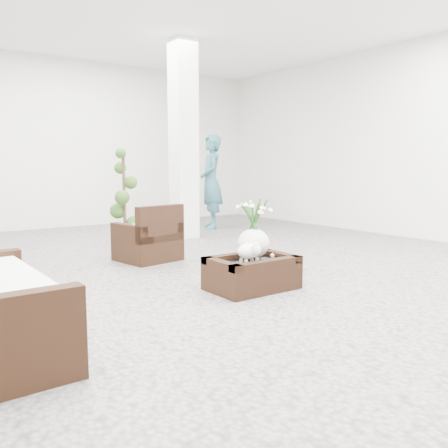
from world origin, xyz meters
TOP-DOWN VIEW (x-y plane):
  - ground at (0.00, 0.00)m, footprint 11.00×11.00m
  - column at (1.20, 2.80)m, footprint 0.40×0.40m
  - coffee_table at (-0.11, -0.76)m, footprint 0.90×0.60m
  - sheep_figurine at (-0.23, -0.86)m, footprint 0.28×0.23m
  - planter_narcissus at (-0.01, -0.66)m, footprint 0.44×0.44m
  - tealight at (0.19, -0.74)m, footprint 0.04×0.04m
  - armchair at (-0.31, 1.27)m, footprint 0.83×0.81m
  - topiary at (0.02, 2.74)m, footprint 0.41×0.41m
  - shopper at (2.30, 3.54)m, footprint 0.72×0.83m

SIDE VIEW (x-z plane):
  - ground at x=0.00m, z-range 0.00..0.00m
  - coffee_table at x=-0.11m, z-range 0.00..0.31m
  - tealight at x=0.19m, z-range 0.31..0.34m
  - armchair at x=-0.31m, z-range 0.00..0.78m
  - sheep_figurine at x=-0.23m, z-range 0.31..0.52m
  - planter_narcissus at x=-0.01m, z-range 0.31..1.11m
  - topiary at x=0.02m, z-range 0.00..1.55m
  - shopper at x=2.30m, z-range 0.00..1.93m
  - column at x=1.20m, z-range 0.00..3.50m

